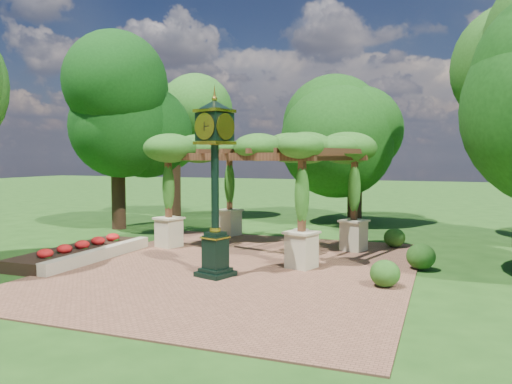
% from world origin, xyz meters
% --- Properties ---
extents(ground, '(120.00, 120.00, 0.00)m').
position_xyz_m(ground, '(0.00, 0.00, 0.00)').
color(ground, '#1E4714').
rests_on(ground, ground).
extents(brick_plaza, '(10.00, 12.00, 0.04)m').
position_xyz_m(brick_plaza, '(0.00, 1.00, 0.02)').
color(brick_plaza, brown).
rests_on(brick_plaza, ground).
extents(border_wall, '(0.35, 5.00, 0.40)m').
position_xyz_m(border_wall, '(-4.60, 0.50, 0.20)').
color(border_wall, '#C6B793').
rests_on(border_wall, ground).
extents(flower_bed, '(1.50, 5.00, 0.36)m').
position_xyz_m(flower_bed, '(-5.50, 0.50, 0.18)').
color(flower_bed, red).
rests_on(flower_bed, ground).
extents(pedestal_clock, '(1.22, 1.22, 4.93)m').
position_xyz_m(pedestal_clock, '(-0.18, -0.19, 2.95)').
color(pedestal_clock, black).
rests_on(pedestal_clock, brick_plaza).
extents(pergola, '(7.54, 5.85, 4.18)m').
position_xyz_m(pergola, '(-0.50, 4.14, 3.42)').
color(pergola, beige).
rests_on(pergola, brick_plaza).
extents(sundial, '(0.63, 0.63, 0.91)m').
position_xyz_m(sundial, '(-0.36, 9.14, 0.40)').
color(sundial, '#9C9C93').
rests_on(sundial, ground).
extents(shrub_front, '(0.92, 0.92, 0.68)m').
position_xyz_m(shrub_front, '(4.34, 0.31, 0.38)').
color(shrub_front, '#245017').
rests_on(shrub_front, brick_plaza).
extents(shrub_mid, '(0.99, 0.99, 0.75)m').
position_xyz_m(shrub_mid, '(5.09, 2.74, 0.42)').
color(shrub_mid, '#1F4714').
rests_on(shrub_mid, brick_plaza).
extents(shrub_back, '(0.93, 0.93, 0.69)m').
position_xyz_m(shrub_back, '(4.02, 6.18, 0.39)').
color(shrub_back, '#285819').
rests_on(shrub_back, brick_plaza).
extents(tree_west_near, '(4.25, 4.25, 8.25)m').
position_xyz_m(tree_west_near, '(-8.42, 6.73, 5.67)').
color(tree_west_near, '#372116').
rests_on(tree_west_near, ground).
extents(tree_west_far, '(4.05, 4.05, 7.46)m').
position_xyz_m(tree_west_far, '(-8.02, 11.11, 5.11)').
color(tree_west_far, black).
rests_on(tree_west_far, ground).
extents(tree_north, '(5.15, 5.15, 7.35)m').
position_xyz_m(tree_north, '(1.46, 12.61, 5.06)').
color(tree_north, '#321F14').
rests_on(tree_north, ground).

